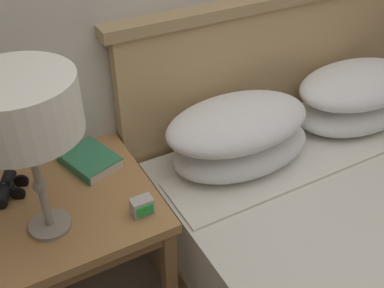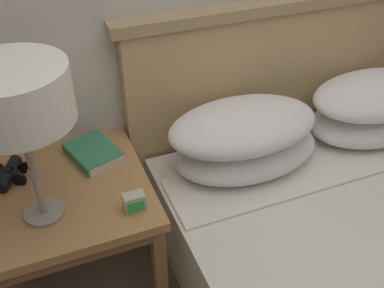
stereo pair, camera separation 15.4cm
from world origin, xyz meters
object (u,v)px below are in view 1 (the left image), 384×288
object	(u,v)px
binoculars_pair	(6,188)
alarm_clock	(142,206)
nightstand	(69,218)
book_on_nightstand	(89,160)
table_lamp	(20,110)

from	to	relation	value
binoculars_pair	alarm_clock	world-z (taller)	alarm_clock
nightstand	book_on_nightstand	world-z (taller)	book_on_nightstand
nightstand	table_lamp	world-z (taller)	table_lamp
nightstand	table_lamp	distance (m)	0.53
alarm_clock	nightstand	bearing A→B (deg)	137.72
book_on_nightstand	binoculars_pair	xyz separation A→B (m)	(-0.30, -0.02, 0.00)
nightstand	binoculars_pair	xyz separation A→B (m)	(-0.16, 0.12, 0.11)
table_lamp	book_on_nightstand	distance (m)	0.52
nightstand	book_on_nightstand	distance (m)	0.22
binoculars_pair	alarm_clock	bearing A→B (deg)	-40.29
table_lamp	alarm_clock	distance (m)	0.49
nightstand	alarm_clock	bearing A→B (deg)	-42.28
table_lamp	binoculars_pair	bearing A→B (deg)	111.87
table_lamp	alarm_clock	bearing A→B (deg)	-17.28
book_on_nightstand	alarm_clock	bearing A→B (deg)	-78.19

